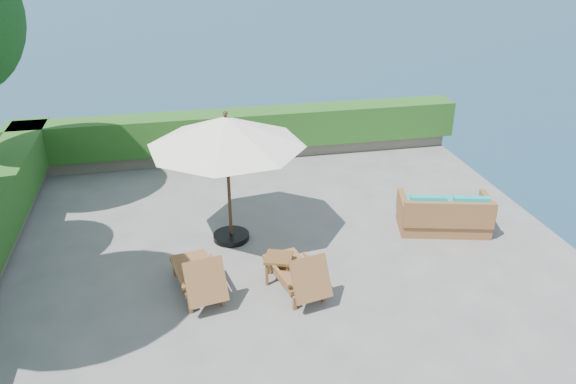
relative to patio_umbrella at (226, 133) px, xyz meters
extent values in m
plane|color=gray|center=(0.88, -1.04, -2.38)|extent=(12.00, 12.00, 0.00)
cube|color=#554C44|center=(0.88, -1.04, -3.93)|extent=(12.00, 12.00, 3.00)
plane|color=#19354E|center=(0.88, -1.04, -5.38)|extent=(600.00, 600.00, 0.00)
cube|color=#6B6455|center=(0.88, 4.56, -2.20)|extent=(12.00, 0.60, 0.36)
cube|color=#224814|center=(0.88, 4.56, -1.53)|extent=(12.40, 0.90, 1.00)
cylinder|color=black|center=(0.00, 0.00, -2.32)|extent=(0.92, 0.92, 0.12)
cylinder|color=#382314|center=(0.00, 0.00, -1.02)|extent=(0.08, 0.08, 2.72)
cone|color=#EFE5D0|center=(0.00, 0.00, 0.03)|extent=(3.82, 3.82, 0.60)
sphere|color=#382314|center=(0.00, 0.00, 0.39)|extent=(0.12, 0.12, 0.10)
cube|color=brown|center=(-0.98, -2.36, -2.25)|extent=(0.07, 0.07, 0.27)
cube|color=brown|center=(-0.41, -2.26, -2.25)|extent=(0.07, 0.07, 0.27)
cube|color=brown|center=(-1.20, -1.14, -2.25)|extent=(0.07, 0.07, 0.27)
cube|color=brown|center=(-0.64, -1.04, -2.25)|extent=(0.07, 0.07, 0.27)
cube|color=brown|center=(-0.83, -1.60, -2.07)|extent=(0.92, 1.45, 0.09)
cube|color=brown|center=(-0.68, -2.36, -1.78)|extent=(0.75, 0.55, 0.72)
cube|color=brown|center=(-1.13, -1.87, -1.92)|extent=(0.22, 0.87, 0.05)
cube|color=brown|center=(-0.44, -1.74, -1.92)|extent=(0.22, 0.87, 0.05)
cube|color=brown|center=(0.79, -2.63, -2.25)|extent=(0.07, 0.07, 0.26)
cube|color=brown|center=(1.34, -2.51, -2.25)|extent=(0.07, 0.07, 0.26)
cube|color=brown|center=(0.53, -1.45, -2.25)|extent=(0.07, 0.07, 0.26)
cube|color=brown|center=(1.09, -1.33, -2.25)|extent=(0.07, 0.07, 0.26)
cube|color=brown|center=(0.92, -1.88, -2.08)|extent=(0.93, 1.43, 0.09)
cube|color=brown|center=(1.08, -2.62, -1.80)|extent=(0.74, 0.56, 0.71)
cube|color=brown|center=(0.62, -2.15, -1.93)|extent=(0.24, 0.85, 0.05)
cube|color=brown|center=(1.30, -2.01, -1.93)|extent=(0.24, 0.85, 0.05)
cube|color=brown|center=(0.45, -1.82, -2.15)|extent=(0.06, 0.06, 0.46)
cube|color=brown|center=(0.81, -1.95, -2.15)|extent=(0.06, 0.06, 0.46)
cube|color=brown|center=(0.58, -1.46, -2.15)|extent=(0.06, 0.06, 0.46)
cube|color=brown|center=(0.94, -1.59, -2.15)|extent=(0.06, 0.06, 0.46)
cube|color=brown|center=(0.69, -1.70, -1.89)|extent=(0.62, 0.62, 0.05)
cube|color=brown|center=(4.57, -0.50, -2.17)|extent=(2.06, 1.38, 0.42)
cube|color=brown|center=(4.46, -0.93, -1.81)|extent=(1.87, 0.61, 0.58)
cube|color=brown|center=(3.70, -0.28, -1.86)|extent=(0.35, 0.95, 0.47)
cube|color=brown|center=(5.45, -0.73, -1.86)|extent=(0.35, 0.95, 0.47)
cube|color=teal|center=(4.16, -0.35, -1.87)|extent=(0.98, 0.93, 0.19)
cube|color=teal|center=(5.01, -0.56, -1.87)|extent=(0.98, 0.93, 0.19)
cube|color=teal|center=(4.06, -0.72, -1.63)|extent=(0.75, 0.32, 0.38)
cube|color=teal|center=(4.92, -0.94, -1.63)|extent=(0.75, 0.32, 0.38)
camera|label=1|loc=(-0.94, -10.34, 3.65)|focal=35.00mm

